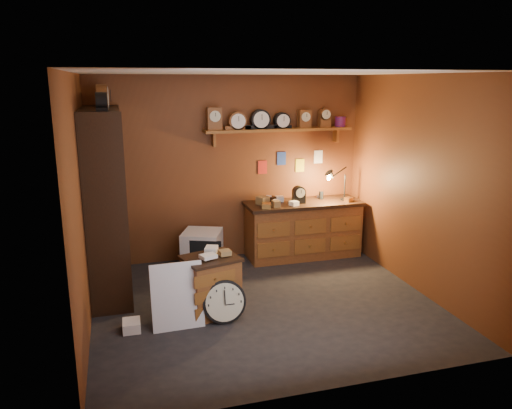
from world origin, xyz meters
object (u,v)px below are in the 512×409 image
at_px(shelving_unit, 104,194).
at_px(workbench, 303,226).
at_px(big_round_clock, 224,302).
at_px(low_cabinet, 211,283).

bearing_deg(shelving_unit, workbench, 9.87).
distance_m(shelving_unit, workbench, 2.99).
relative_size(shelving_unit, big_round_clock, 5.26).
distance_m(low_cabinet, big_round_clock, 0.31).
xyz_separation_m(shelving_unit, workbench, (2.84, 0.49, -0.78)).
xyz_separation_m(workbench, big_round_clock, (-1.62, -1.79, -0.23)).
distance_m(workbench, low_cabinet, 2.30).
relative_size(shelving_unit, low_cabinet, 3.35).
xyz_separation_m(low_cabinet, big_round_clock, (0.09, -0.26, -0.13)).
bearing_deg(workbench, big_round_clock, -132.08).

